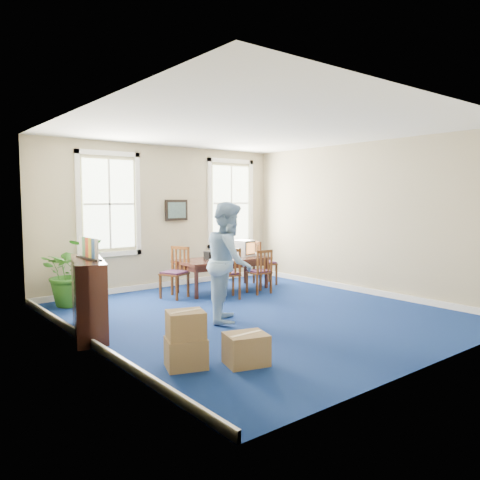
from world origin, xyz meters
TOP-DOWN VIEW (x-y plane):
  - floor at (0.00, 0.00)m, footprint 6.50×6.50m
  - ceiling at (0.00, 0.00)m, footprint 6.50×6.50m
  - wall_back at (0.00, 3.25)m, footprint 6.50×0.00m
  - wall_front at (0.00, -3.25)m, footprint 6.50×0.00m
  - wall_left at (-3.00, 0.00)m, footprint 0.00×6.50m
  - wall_right at (3.00, 0.00)m, footprint 0.00×6.50m
  - baseboard_back at (0.00, 3.22)m, footprint 6.00×0.04m
  - baseboard_left at (-2.97, 0.00)m, footprint 0.04×6.50m
  - baseboard_right at (2.97, 0.00)m, footprint 0.04×6.50m
  - window_left at (-1.30, 3.23)m, footprint 1.40×0.12m
  - window_right at (1.90, 3.23)m, footprint 1.40×0.12m
  - wall_picture at (0.30, 3.20)m, footprint 0.58×0.06m
  - conference_table at (0.78, 2.05)m, footprint 2.08×0.95m
  - crt_tv at (1.39, 2.10)m, footprint 0.50×0.52m
  - game_console at (1.68, 2.05)m, footprint 0.22×0.25m
  - equipment_bag at (0.54, 2.10)m, footprint 0.35×0.23m
  - chair_near_left at (0.35, 1.34)m, footprint 0.59×0.59m
  - chair_near_right at (1.20, 1.34)m, footprint 0.45×0.45m
  - chair_end_left at (-0.45, 2.05)m, footprint 0.61×0.61m
  - chair_end_right at (2.01, 2.05)m, footprint 0.58×0.58m
  - man at (-0.65, -0.05)m, footprint 1.18×1.21m
  - credenza at (-2.75, 0.63)m, footprint 0.82×1.52m
  - brochure_rack at (-2.73, 0.63)m, footprint 0.16×0.77m
  - potted_plant at (-2.29, 2.66)m, footprint 1.30×1.18m
  - cardboard_boxes at (-2.19, -1.39)m, footprint 1.52×1.52m

SIDE VIEW (x-z plane):
  - floor at x=0.00m, z-range 0.00..0.00m
  - baseboard_back at x=0.00m, z-range 0.00..0.12m
  - baseboard_left at x=-2.97m, z-range 0.00..0.12m
  - baseboard_right at x=2.97m, z-range 0.00..0.12m
  - conference_table at x=0.78m, z-range 0.00..0.71m
  - cardboard_boxes at x=-2.19m, z-range 0.00..0.72m
  - chair_near_right at x=1.20m, z-range 0.00..0.94m
  - chair_near_left at x=0.35m, z-range 0.00..1.03m
  - chair_end_right at x=2.01m, z-range 0.00..1.03m
  - chair_end_left at x=-0.45m, z-range 0.00..1.03m
  - credenza at x=-2.75m, z-range 0.00..1.15m
  - potted_plant at x=-2.29m, z-range 0.00..1.27m
  - game_console at x=1.68m, z-range 0.71..0.77m
  - equipment_bag at x=0.54m, z-range 0.71..0.88m
  - crt_tv at x=1.39m, z-range 0.71..1.07m
  - man at x=-0.65m, z-range 0.00..1.96m
  - brochure_rack at x=-2.73m, z-range 1.15..1.48m
  - wall_back at x=0.00m, z-range -1.65..4.85m
  - wall_front at x=0.00m, z-range -1.65..4.85m
  - wall_left at x=-3.00m, z-range -1.65..4.85m
  - wall_right at x=3.00m, z-range -1.65..4.85m
  - wall_picture at x=0.30m, z-range 1.51..1.99m
  - window_left at x=-1.30m, z-range 0.80..3.00m
  - window_right at x=1.90m, z-range 0.80..3.00m
  - ceiling at x=0.00m, z-range 3.20..3.20m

